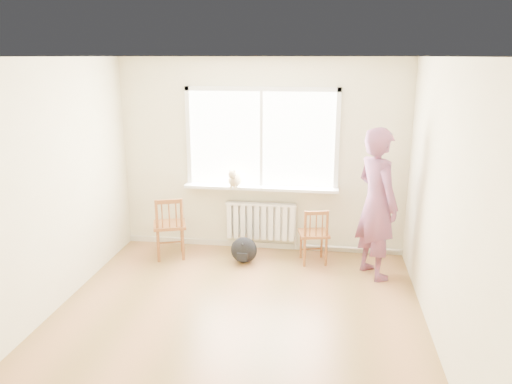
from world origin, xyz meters
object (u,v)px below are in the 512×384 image
at_px(cat, 235,179).
at_px(backpack, 244,250).
at_px(person, 377,204).
at_px(chair_right, 314,236).
at_px(chair_left, 170,227).

relative_size(cat, backpack, 1.18).
height_order(cat, backpack, cat).
bearing_deg(person, chair_right, 40.16).
xyz_separation_m(chair_right, cat, (-1.12, 0.28, 0.68)).
bearing_deg(backpack, chair_left, 179.06).
bearing_deg(cat, backpack, -58.59).
bearing_deg(chair_left, backpack, 160.00).
xyz_separation_m(person, backpack, (-1.69, 0.15, -0.77)).
bearing_deg(chair_right, chair_left, -9.90).
height_order(chair_right, person, person).
xyz_separation_m(chair_left, cat, (0.84, 0.37, 0.62)).
relative_size(person, cat, 4.51).
bearing_deg(person, chair_left, 55.74).
distance_m(chair_right, person, 0.98).
distance_m(person, backpack, 1.86).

